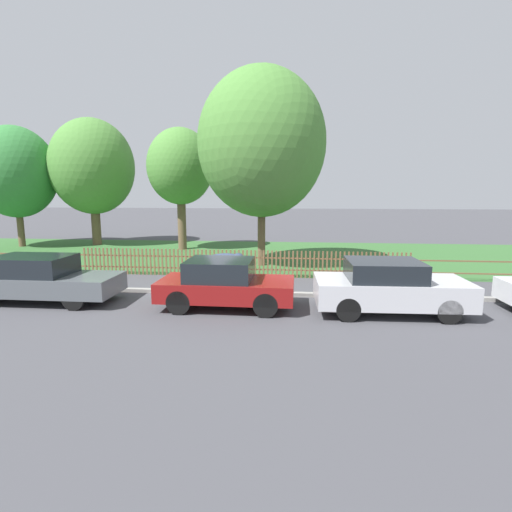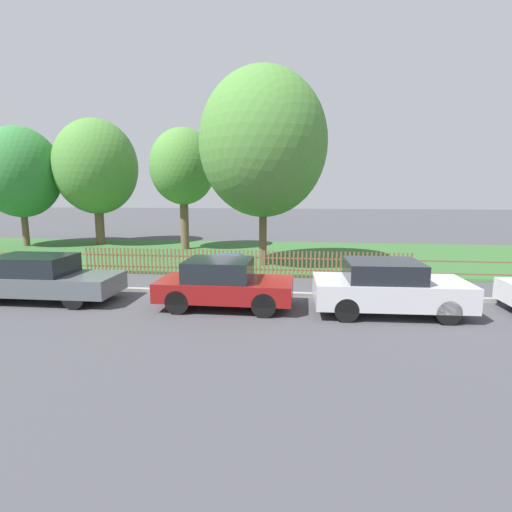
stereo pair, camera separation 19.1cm
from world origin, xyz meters
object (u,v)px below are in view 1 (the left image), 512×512
(parked_car_black_saloon, at_px, (38,279))
(tree_behind_motorcycle, at_px, (92,167))
(tree_mid_park, at_px, (180,167))
(tree_nearest_kerb, at_px, (15,172))
(parked_car_red_compact, at_px, (389,287))
(tree_far_left, at_px, (262,143))
(parked_car_navy_estate, at_px, (225,283))
(covered_motorcycle, at_px, (227,265))

(parked_car_black_saloon, distance_m, tree_behind_motorcycle, 13.39)
(tree_behind_motorcycle, bearing_deg, tree_mid_park, -13.35)
(tree_behind_motorcycle, bearing_deg, tree_nearest_kerb, -164.02)
(parked_car_black_saloon, xyz_separation_m, parked_car_red_compact, (9.96, -0.11, 0.03))
(parked_car_red_compact, height_order, tree_far_left, tree_far_left)
(tree_mid_park, bearing_deg, parked_car_black_saloon, -96.65)
(parked_car_black_saloon, relative_size, tree_behind_motorcycle, 0.62)
(tree_far_left, bearing_deg, parked_car_red_compact, -58.69)
(parked_car_red_compact, bearing_deg, tree_far_left, 119.61)
(tree_far_left, bearing_deg, tree_mid_park, 137.80)
(tree_nearest_kerb, height_order, tree_mid_park, tree_nearest_kerb)
(parked_car_black_saloon, bearing_deg, tree_behind_motorcycle, 109.98)
(tree_mid_park, bearing_deg, parked_car_red_compact, -51.13)
(parked_car_black_saloon, relative_size, tree_mid_park, 0.69)
(parked_car_red_compact, distance_m, tree_nearest_kerb, 21.68)
(parked_car_black_saloon, xyz_separation_m, tree_nearest_kerb, (-8.39, 10.89, 3.56))
(parked_car_black_saloon, distance_m, tree_nearest_kerb, 14.20)
(parked_car_navy_estate, height_order, tree_mid_park, tree_mid_park)
(parked_car_navy_estate, bearing_deg, covered_motorcycle, 98.88)
(parked_car_navy_estate, relative_size, parked_car_red_compact, 0.93)
(covered_motorcycle, relative_size, tree_nearest_kerb, 0.28)
(covered_motorcycle, relative_size, tree_far_left, 0.23)
(parked_car_black_saloon, relative_size, tree_nearest_kerb, 0.67)
(parked_car_black_saloon, distance_m, parked_car_red_compact, 9.96)
(parked_car_black_saloon, xyz_separation_m, tree_mid_park, (1.25, 10.69, 3.78))
(parked_car_black_saloon, xyz_separation_m, tree_behind_motorcycle, (-4.40, 12.03, 3.89))
(covered_motorcycle, height_order, tree_nearest_kerb, tree_nearest_kerb)
(parked_car_black_saloon, distance_m, tree_mid_park, 11.41)
(tree_mid_park, relative_size, tree_far_left, 0.79)
(tree_behind_motorcycle, height_order, tree_far_left, tree_far_left)
(tree_behind_motorcycle, relative_size, tree_mid_park, 1.12)
(parked_car_red_compact, bearing_deg, parked_car_black_saloon, 177.64)
(tree_nearest_kerb, bearing_deg, covered_motorcycle, -30.89)
(parked_car_navy_estate, bearing_deg, parked_car_black_saloon, 179.91)
(tree_behind_motorcycle, height_order, tree_mid_park, tree_behind_motorcycle)
(parked_car_black_saloon, height_order, tree_behind_motorcycle, tree_behind_motorcycle)
(parked_car_black_saloon, xyz_separation_m, covered_motorcycle, (5.11, 2.81, -0.04))
(covered_motorcycle, relative_size, tree_mid_park, 0.29)
(parked_car_black_saloon, relative_size, parked_car_navy_estate, 1.22)
(parked_car_navy_estate, distance_m, tree_far_left, 7.86)
(parked_car_black_saloon, bearing_deg, parked_car_navy_estate, -0.77)
(parked_car_navy_estate, relative_size, tree_far_left, 0.45)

